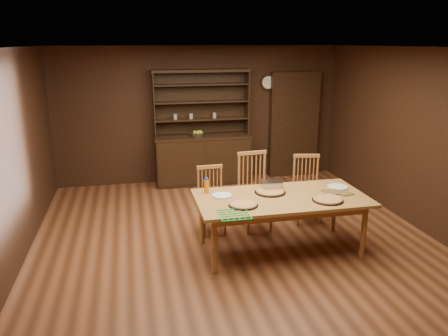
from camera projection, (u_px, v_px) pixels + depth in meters
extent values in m
plane|color=brown|center=(237.00, 243.00, 6.01)|extent=(6.00, 6.00, 0.00)
plane|color=white|center=(238.00, 47.00, 5.28)|extent=(6.00, 6.00, 0.00)
plane|color=#331B10|center=(200.00, 115.00, 8.46)|extent=(5.50, 0.00, 5.50)
plane|color=#331B10|center=(350.00, 261.00, 2.83)|extent=(5.50, 0.00, 5.50)
plane|color=#331B10|center=(9.00, 164.00, 5.08)|extent=(0.00, 6.00, 6.00)
plane|color=#331B10|center=(425.00, 141.00, 6.21)|extent=(0.00, 6.00, 6.00)
cube|color=black|center=(203.00, 161.00, 8.45)|extent=(1.80, 0.50, 0.90)
cube|color=black|center=(202.00, 137.00, 8.32)|extent=(1.84, 0.52, 0.04)
cube|color=black|center=(200.00, 102.00, 8.36)|extent=(1.80, 0.02, 1.20)
cube|color=black|center=(154.00, 105.00, 8.04)|extent=(0.02, 0.32, 1.20)
cube|color=black|center=(247.00, 102.00, 8.40)|extent=(0.02, 0.32, 1.20)
cube|color=black|center=(201.00, 71.00, 8.05)|extent=(1.84, 0.34, 0.05)
cylinder|color=#9E9585|center=(175.00, 117.00, 8.18)|extent=(0.07, 0.07, 0.10)
cylinder|color=#9E9585|center=(191.00, 116.00, 8.25)|extent=(0.07, 0.07, 0.10)
cube|color=black|center=(294.00, 125.00, 8.83)|extent=(1.00, 0.18, 2.10)
cylinder|color=black|center=(268.00, 82.00, 8.53)|extent=(0.30, 0.04, 0.30)
cylinder|color=#EDE9CA|center=(268.00, 82.00, 8.51)|extent=(0.24, 0.01, 0.24)
cube|color=#AB743B|center=(281.00, 198.00, 5.61)|extent=(2.20, 1.10, 0.04)
cylinder|color=#AB743B|center=(214.00, 246.00, 5.13)|extent=(0.07, 0.07, 0.71)
cylinder|color=#AB743B|center=(202.00, 219.00, 5.91)|extent=(0.07, 0.07, 0.71)
cylinder|color=#AB743B|center=(364.00, 231.00, 5.52)|extent=(0.07, 0.07, 0.71)
cylinder|color=#AB743B|center=(334.00, 208.00, 6.31)|extent=(0.07, 0.07, 0.71)
cube|color=#A96E3A|center=(212.00, 206.00, 6.25)|extent=(0.41, 0.39, 0.04)
cylinder|color=#A96E3A|center=(205.00, 224.00, 6.14)|extent=(0.03, 0.03, 0.38)
cylinder|color=#A96E3A|center=(200.00, 217.00, 6.41)|extent=(0.03, 0.03, 0.38)
cylinder|color=#A96E3A|center=(225.00, 222.00, 6.22)|extent=(0.03, 0.03, 0.38)
cylinder|color=#A96E3A|center=(220.00, 215.00, 6.48)|extent=(0.03, 0.03, 0.38)
cube|color=#A96E3A|center=(210.00, 167.00, 6.25)|extent=(0.38, 0.05, 0.05)
cube|color=#A96E3A|center=(256.00, 198.00, 6.36)|extent=(0.50, 0.48, 0.04)
cylinder|color=#A96E3A|center=(248.00, 219.00, 6.22)|extent=(0.04, 0.04, 0.46)
cylinder|color=#A96E3A|center=(240.00, 211.00, 6.53)|extent=(0.04, 0.04, 0.46)
cylinder|color=#A96E3A|center=(271.00, 216.00, 6.32)|extent=(0.04, 0.04, 0.46)
cylinder|color=#A96E3A|center=(262.00, 208.00, 6.63)|extent=(0.04, 0.04, 0.46)
cube|color=#A96E3A|center=(252.00, 153.00, 6.36)|extent=(0.44, 0.07, 0.05)
cube|color=#A96E3A|center=(307.00, 195.00, 6.62)|extent=(0.49, 0.47, 0.04)
cylinder|color=#A96E3A|center=(298.00, 212.00, 6.54)|extent=(0.04, 0.04, 0.41)
cylinder|color=#A96E3A|center=(294.00, 205.00, 6.82)|extent=(0.04, 0.04, 0.41)
cylinder|color=#A96E3A|center=(319.00, 212.00, 6.54)|extent=(0.04, 0.04, 0.41)
cylinder|color=#A96E3A|center=(314.00, 205.00, 6.83)|extent=(0.04, 0.04, 0.41)
cube|color=#A96E3A|center=(307.00, 156.00, 6.63)|extent=(0.40, 0.11, 0.05)
cylinder|color=black|center=(243.00, 205.00, 5.30)|extent=(0.36, 0.36, 0.01)
cylinder|color=tan|center=(243.00, 204.00, 5.30)|extent=(0.34, 0.34, 0.02)
torus|color=#B0793F|center=(243.00, 204.00, 5.30)|extent=(0.34, 0.34, 0.03)
cylinder|color=black|center=(328.00, 200.00, 5.47)|extent=(0.39, 0.39, 0.01)
cylinder|color=tan|center=(328.00, 199.00, 5.46)|extent=(0.36, 0.36, 0.02)
torus|color=#B0793F|center=(328.00, 199.00, 5.46)|extent=(0.37, 0.37, 0.03)
cylinder|color=black|center=(270.00, 192.00, 5.76)|extent=(0.41, 0.41, 0.01)
cylinder|color=tan|center=(270.00, 191.00, 5.75)|extent=(0.37, 0.37, 0.02)
torus|color=#B0793F|center=(270.00, 191.00, 5.75)|extent=(0.38, 0.38, 0.03)
cylinder|color=white|center=(222.00, 195.00, 5.63)|extent=(0.27, 0.27, 0.01)
torus|color=#2D4687|center=(222.00, 195.00, 5.63)|extent=(0.27, 0.27, 0.01)
cylinder|color=white|center=(338.00, 187.00, 5.96)|extent=(0.28, 0.28, 0.01)
torus|color=#2D4687|center=(338.00, 187.00, 5.96)|extent=(0.29, 0.29, 0.01)
cube|color=silver|center=(271.00, 185.00, 5.89)|extent=(0.29, 0.22, 0.11)
cylinder|color=orange|center=(206.00, 186.00, 5.73)|extent=(0.07, 0.07, 0.18)
cylinder|color=#1536AF|center=(206.00, 179.00, 5.70)|extent=(0.04, 0.04, 0.03)
cube|color=maroon|center=(344.00, 193.00, 5.72)|extent=(0.22, 0.22, 0.01)
cube|color=maroon|center=(331.00, 192.00, 5.75)|extent=(0.23, 0.23, 0.02)
cylinder|color=black|center=(197.00, 135.00, 8.24)|extent=(0.28, 0.28, 0.06)
sphere|color=#8BAD2E|center=(195.00, 133.00, 8.21)|extent=(0.08, 0.08, 0.08)
sphere|color=#8BAD2E|center=(199.00, 132.00, 8.26)|extent=(0.08, 0.08, 0.08)
sphere|color=#8BAD2E|center=(198.00, 133.00, 8.18)|extent=(0.08, 0.08, 0.08)
sphere|color=#8BAD2E|center=(201.00, 132.00, 8.22)|extent=(0.08, 0.08, 0.08)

